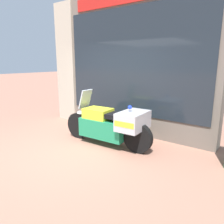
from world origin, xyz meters
TOP-DOWN VIEW (x-y plane):
  - ground_plane at (0.00, 0.00)m, footprint 60.00×60.00m
  - shop_building at (-0.35, 2.00)m, footprint 5.10×0.55m
  - window_display at (0.31, 2.03)m, footprint 3.88×0.30m
  - paramedic_motorcycle at (0.49, 0.77)m, footprint 2.36×0.80m

SIDE VIEW (x-z plane):
  - ground_plane at x=0.00m, z-range 0.00..0.00m
  - window_display at x=0.31m, z-range -0.50..1.42m
  - paramedic_motorcycle at x=0.49m, z-range -0.11..1.16m
  - shop_building at x=-0.35m, z-range 0.01..3.71m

